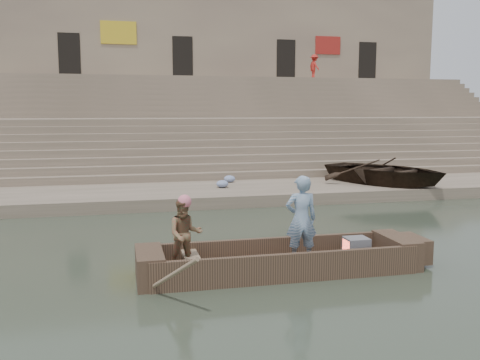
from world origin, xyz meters
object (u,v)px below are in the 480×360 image
object	(u,v)px
television	(356,247)
beached_rowboat	(385,171)
main_rowboat	(280,267)
standing_man	(301,219)
rowing_man	(185,234)
pedestrian	(314,66)

from	to	relation	value
television	beached_rowboat	bearing A→B (deg)	58.23
main_rowboat	standing_man	xyz separation A→B (m)	(0.40, -0.08, 0.97)
rowing_man	pedestrian	xyz separation A→B (m)	(11.15, 22.45, 5.06)
standing_man	beached_rowboat	xyz separation A→B (m)	(6.41, 8.46, -0.19)
rowing_man	pedestrian	size ratio (longest dim) A/B	0.90
main_rowboat	beached_rowboat	world-z (taller)	beached_rowboat
television	standing_man	bearing A→B (deg)	-176.25
standing_man	pedestrian	bearing A→B (deg)	-107.57
rowing_man	beached_rowboat	bearing A→B (deg)	43.89
main_rowboat	television	bearing A→B (deg)	0.00
pedestrian	rowing_man	bearing A→B (deg)	145.35
standing_man	rowing_man	size ratio (longest dim) A/B	1.27
standing_man	rowing_man	world-z (taller)	standing_man
main_rowboat	rowing_man	size ratio (longest dim) A/B	3.67
television	beached_rowboat	distance (m)	9.87
standing_man	television	xyz separation A→B (m)	(1.22, 0.08, -0.66)
standing_man	pedestrian	distance (m)	24.63
rowing_man	beached_rowboat	xyz separation A→B (m)	(8.70, 8.45, -0.01)
television	beached_rowboat	world-z (taller)	beached_rowboat
main_rowboat	standing_man	size ratio (longest dim) A/B	2.89
standing_man	pedestrian	world-z (taller)	pedestrian
standing_man	rowing_man	distance (m)	2.30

